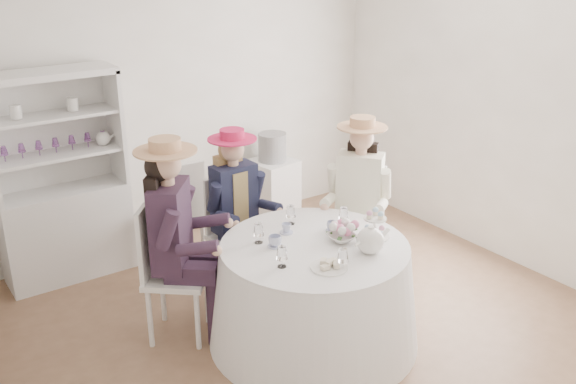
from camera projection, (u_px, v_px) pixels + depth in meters
ground at (295, 317)px, 5.15m from camera, size 4.50×4.50×0.00m
wall_back at (175, 104)px, 6.18m from camera, size 4.50×0.00×4.50m
wall_front at (534, 263)px, 3.13m from camera, size 4.50×0.00×4.50m
wall_right at (496, 113)px, 5.86m from camera, size 0.00×4.50×4.50m
tea_table at (314, 293)px, 4.74m from camera, size 1.57×1.57×0.79m
hutch at (64, 206)px, 5.60m from camera, size 1.18×0.65×1.85m
side_table at (273, 191)px, 6.82m from camera, size 0.50×0.50×0.68m
hatbox at (272, 147)px, 6.64m from camera, size 0.30×0.30×0.29m
guest_left at (175, 229)px, 4.61m from camera, size 0.67×0.65×1.56m
guest_mid at (236, 201)px, 5.33m from camera, size 0.51×0.53×1.41m
guest_right at (359, 192)px, 5.44m from camera, size 0.63×0.61×1.48m
spare_chair at (178, 215)px, 5.62m from camera, size 0.46×0.46×1.07m
teacup_a at (275, 242)px, 4.55m from camera, size 0.11×0.11×0.08m
teacup_b at (286, 229)px, 4.77m from camera, size 0.08×0.08×0.07m
teacup_c at (332, 227)px, 4.80m from camera, size 0.10×0.10×0.07m
flower_bowl at (342, 238)px, 4.64m from camera, size 0.20×0.20×0.05m
flower_arrangement at (343, 228)px, 4.66m from camera, size 0.17×0.18×0.07m
table_teapot at (371, 241)px, 4.46m from camera, size 0.27×0.19×0.21m
sandwich_plate at (329, 266)px, 4.26m from camera, size 0.25×0.25×0.06m
cupcake_stand at (374, 227)px, 4.69m from camera, size 0.22×0.22×0.21m
stemware_set at (315, 235)px, 4.57m from camera, size 0.84×0.88×0.15m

